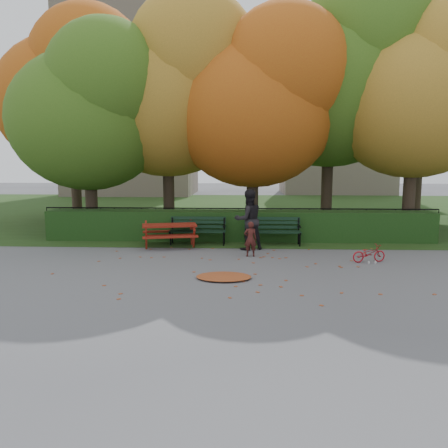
{
  "coord_description": "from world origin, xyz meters",
  "views": [
    {
      "loc": [
        0.18,
        -10.18,
        2.64
      ],
      "look_at": [
        -0.35,
        1.34,
        1.0
      ],
      "focal_mm": 35.0,
      "sensor_mm": 36.0,
      "label": 1
    }
  ],
  "objects_px": {
    "child": "(250,239)",
    "tree_a": "(94,109)",
    "tree_d": "(342,73)",
    "tree_e": "(427,91)",
    "tree_c": "(263,101)",
    "picnic_table": "(169,229)",
    "bench_right": "(272,229)",
    "tree_g": "(432,99)",
    "bench_left": "(198,228)",
    "tree_f": "(78,92)",
    "tree_b": "(175,88)",
    "adult": "(248,220)",
    "bicycle": "(369,253)"
  },
  "relations": [
    {
      "from": "tree_a",
      "to": "tree_b",
      "type": "relative_size",
      "value": 0.85
    },
    {
      "from": "tree_d",
      "to": "picnic_table",
      "type": "distance_m",
      "value": 9.05
    },
    {
      "from": "tree_d",
      "to": "picnic_table",
      "type": "bearing_deg",
      "value": -146.2
    },
    {
      "from": "tree_e",
      "to": "tree_d",
      "type": "bearing_deg",
      "value": 151.09
    },
    {
      "from": "tree_f",
      "to": "adult",
      "type": "bearing_deg",
      "value": -40.38
    },
    {
      "from": "tree_g",
      "to": "child",
      "type": "distance_m",
      "value": 12.19
    },
    {
      "from": "tree_b",
      "to": "picnic_table",
      "type": "height_order",
      "value": "tree_b"
    },
    {
      "from": "child",
      "to": "bicycle",
      "type": "bearing_deg",
      "value": 165.48
    },
    {
      "from": "tree_c",
      "to": "bicycle",
      "type": "xyz_separation_m",
      "value": [
        2.67,
        -4.64,
        -4.59
      ]
    },
    {
      "from": "tree_g",
      "to": "picnic_table",
      "type": "height_order",
      "value": "tree_g"
    },
    {
      "from": "tree_f",
      "to": "picnic_table",
      "type": "bearing_deg",
      "value": -50.41
    },
    {
      "from": "tree_e",
      "to": "tree_g",
      "type": "relative_size",
      "value": 0.95
    },
    {
      "from": "tree_d",
      "to": "bench_right",
      "type": "bearing_deg",
      "value": -128.23
    },
    {
      "from": "tree_f",
      "to": "child",
      "type": "height_order",
      "value": "tree_f"
    },
    {
      "from": "tree_c",
      "to": "tree_d",
      "type": "height_order",
      "value": "tree_d"
    },
    {
      "from": "bench_right",
      "to": "bench_left",
      "type": "bearing_deg",
      "value": 180.0
    },
    {
      "from": "bench_right",
      "to": "tree_b",
      "type": "bearing_deg",
      "value": 139.33
    },
    {
      "from": "tree_d",
      "to": "child",
      "type": "relative_size",
      "value": 9.65
    },
    {
      "from": "tree_e",
      "to": "bench_left",
      "type": "height_order",
      "value": "tree_e"
    },
    {
      "from": "tree_c",
      "to": "child",
      "type": "relative_size",
      "value": 8.06
    },
    {
      "from": "tree_c",
      "to": "tree_d",
      "type": "xyz_separation_m",
      "value": [
        3.04,
        1.27,
        1.16
      ]
    },
    {
      "from": "tree_d",
      "to": "adult",
      "type": "height_order",
      "value": "tree_d"
    },
    {
      "from": "child",
      "to": "adult",
      "type": "distance_m",
      "value": 1.07
    },
    {
      "from": "tree_c",
      "to": "tree_e",
      "type": "height_order",
      "value": "tree_e"
    },
    {
      "from": "tree_e",
      "to": "child",
      "type": "xyz_separation_m",
      "value": [
        -6.15,
        -3.85,
        -4.59
      ]
    },
    {
      "from": "tree_g",
      "to": "adult",
      "type": "xyz_separation_m",
      "value": [
        -8.01,
        -6.86,
        -4.46
      ]
    },
    {
      "from": "tree_e",
      "to": "tree_g",
      "type": "bearing_deg",
      "value": 65.6
    },
    {
      "from": "tree_c",
      "to": "tree_d",
      "type": "relative_size",
      "value": 0.84
    },
    {
      "from": "tree_e",
      "to": "bicycle",
      "type": "bearing_deg",
      "value": -124.15
    },
    {
      "from": "picnic_table",
      "to": "child",
      "type": "xyz_separation_m",
      "value": [
        2.51,
        -1.28,
        -0.06
      ]
    },
    {
      "from": "bench_right",
      "to": "tree_e",
      "type": "bearing_deg",
      "value": 20.87
    },
    {
      "from": "adult",
      "to": "bicycle",
      "type": "distance_m",
      "value": 3.62
    },
    {
      "from": "adult",
      "to": "bench_left",
      "type": "bearing_deg",
      "value": -49.74
    },
    {
      "from": "tree_d",
      "to": "picnic_table",
      "type": "xyz_separation_m",
      "value": [
        -6.02,
        -4.03,
        -5.43
      ]
    },
    {
      "from": "tree_a",
      "to": "child",
      "type": "xyz_separation_m",
      "value": [
        5.56,
        -3.66,
        -4.02
      ]
    },
    {
      "from": "bench_right",
      "to": "picnic_table",
      "type": "xyz_separation_m",
      "value": [
        -3.24,
        -0.5,
        0.04
      ]
    },
    {
      "from": "tree_b",
      "to": "bench_right",
      "type": "height_order",
      "value": "tree_b"
    },
    {
      "from": "tree_c",
      "to": "picnic_table",
      "type": "xyz_separation_m",
      "value": [
        -2.97,
        -2.76,
        -4.27
      ]
    },
    {
      "from": "tree_d",
      "to": "tree_f",
      "type": "bearing_deg",
      "value": 169.67
    },
    {
      "from": "tree_c",
      "to": "child",
      "type": "bearing_deg",
      "value": -96.55
    },
    {
      "from": "tree_b",
      "to": "child",
      "type": "height_order",
      "value": "tree_b"
    },
    {
      "from": "tree_f",
      "to": "picnic_table",
      "type": "height_order",
      "value": "tree_f"
    },
    {
      "from": "bench_right",
      "to": "child",
      "type": "height_order",
      "value": "child"
    },
    {
      "from": "tree_e",
      "to": "bench_right",
      "type": "relative_size",
      "value": 4.53
    },
    {
      "from": "child",
      "to": "tree_c",
      "type": "bearing_deg",
      "value": -100.28
    },
    {
      "from": "tree_a",
      "to": "tree_d",
      "type": "bearing_deg",
      "value": 10.33
    },
    {
      "from": "tree_a",
      "to": "bench_left",
      "type": "distance_m",
      "value": 5.89
    },
    {
      "from": "picnic_table",
      "to": "tree_c",
      "type": "bearing_deg",
      "value": 30.16
    },
    {
      "from": "child",
      "to": "tree_a",
      "type": "bearing_deg",
      "value": -37.06
    },
    {
      "from": "tree_a",
      "to": "child",
      "type": "height_order",
      "value": "tree_a"
    }
  ]
}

